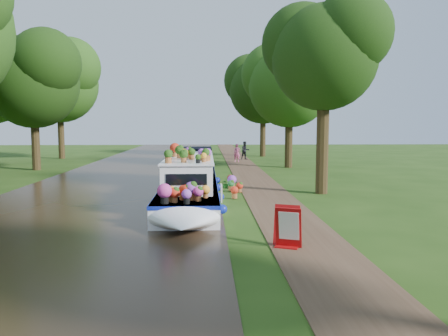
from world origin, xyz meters
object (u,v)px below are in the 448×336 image
(sandwich_board, at_px, (288,229))
(pedestrian_pink, at_px, (237,153))
(second_boat, at_px, (192,158))
(pedestrian_dark, at_px, (245,150))
(plant_boat, at_px, (190,181))

(sandwich_board, height_order, pedestrian_pink, pedestrian_pink)
(second_boat, xyz_separation_m, pedestrian_dark, (4.65, 4.17, 0.36))
(pedestrian_pink, distance_m, pedestrian_dark, 2.62)
(plant_boat, height_order, second_boat, plant_boat)
(second_boat, height_order, pedestrian_pink, pedestrian_pink)
(sandwich_board, relative_size, pedestrian_pink, 0.71)
(plant_boat, distance_m, sandwich_board, 7.59)
(second_boat, height_order, pedestrian_dark, pedestrian_dark)
(sandwich_board, distance_m, pedestrian_dark, 27.87)
(second_boat, xyz_separation_m, sandwich_board, (3.31, -23.66, 0.04))
(sandwich_board, bearing_deg, pedestrian_pink, 109.91)
(second_boat, bearing_deg, pedestrian_dark, 38.01)
(plant_boat, relative_size, pedestrian_pink, 8.93)
(second_boat, distance_m, sandwich_board, 23.89)
(second_boat, distance_m, pedestrian_pink, 4.13)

